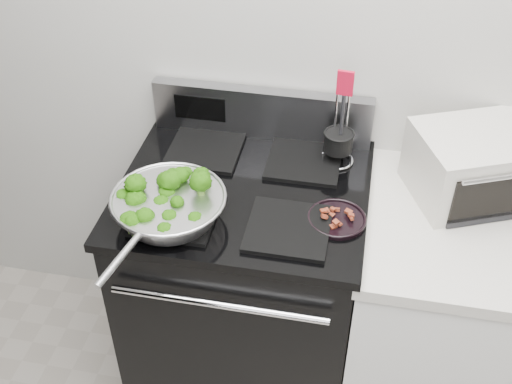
% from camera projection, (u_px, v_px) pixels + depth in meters
% --- Properties ---
extents(back_wall, '(4.00, 0.02, 2.70)m').
position_uv_depth(back_wall, '(359.00, 32.00, 1.99)').
color(back_wall, '#B8B6AF').
rests_on(back_wall, ground).
extents(gas_range, '(0.79, 0.69, 1.13)m').
position_uv_depth(gas_range, '(245.00, 286.00, 2.33)').
color(gas_range, black).
rests_on(gas_range, floor).
extents(counter, '(0.62, 0.68, 0.92)m').
position_uv_depth(counter, '(437.00, 320.00, 2.24)').
color(counter, white).
rests_on(counter, floor).
extents(skillet, '(0.34, 0.54, 0.07)m').
position_uv_depth(skillet, '(169.00, 205.00, 1.88)').
color(skillet, silver).
rests_on(skillet, gas_range).
extents(broccoli_pile, '(0.27, 0.27, 0.09)m').
position_uv_depth(broccoli_pile, '(168.00, 200.00, 1.87)').
color(broccoli_pile, '#103304').
rests_on(broccoli_pile, skillet).
extents(bacon_plate, '(0.18, 0.18, 0.04)m').
position_uv_depth(bacon_plate, '(337.00, 216.00, 1.90)').
color(bacon_plate, black).
rests_on(bacon_plate, gas_range).
extents(utensil_holder, '(0.11, 0.11, 0.35)m').
position_uv_depth(utensil_holder, '(338.00, 146.00, 2.10)').
color(utensil_holder, silver).
rests_on(utensil_holder, gas_range).
extents(toaster_oven, '(0.47, 0.42, 0.22)m').
position_uv_depth(toaster_oven, '(478.00, 165.00, 1.99)').
color(toaster_oven, beige).
rests_on(toaster_oven, counter).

